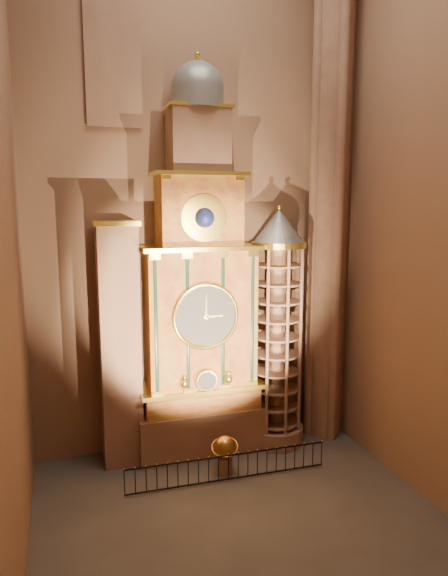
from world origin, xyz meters
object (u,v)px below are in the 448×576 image
object	(u,v)px
portrait_tower	(120,344)
astronomical_clock	(200,303)
celestial_globe	(225,451)
iron_railing	(228,468)
stair_turret	(277,331)

from	to	relation	value
portrait_tower	astronomical_clock	bearing A→B (deg)	-0.29
celestial_globe	iron_railing	distance (m)	0.74
portrait_tower	iron_railing	distance (m)	6.60
iron_railing	astronomical_clock	bearing A→B (deg)	97.22
portrait_tower	stair_turret	distance (m)	6.91
portrait_tower	stair_turret	world-z (taller)	stair_turret
astronomical_clock	stair_turret	world-z (taller)	astronomical_clock
portrait_tower	iron_railing	bearing A→B (deg)	-37.72
portrait_tower	celestial_globe	bearing A→B (deg)	-30.93
celestial_globe	iron_railing	size ratio (longest dim) A/B	0.20
portrait_tower	iron_railing	xyz separation A→B (m)	(3.77, -2.91, -4.57)
astronomical_clock	stair_turret	size ratio (longest dim) A/B	1.55
iron_railing	celestial_globe	bearing A→B (deg)	85.69
astronomical_clock	stair_turret	xyz separation A→B (m)	(3.50, -0.26, -1.41)
stair_turret	celestial_globe	xyz separation A→B (m)	(-3.09, -2.00, -4.31)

